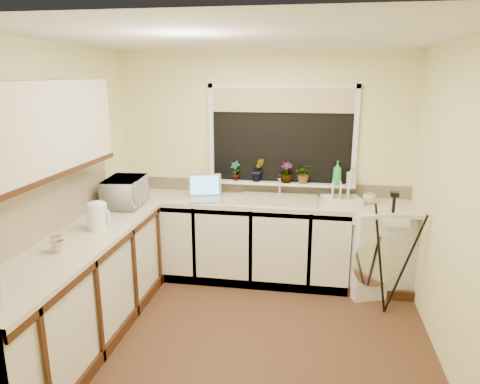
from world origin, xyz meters
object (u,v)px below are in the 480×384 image
plant_d (304,174)px  soap_bottle_clear (351,176)px  plant_b (258,170)px  kettle (97,217)px  soap_bottle_green (337,173)px  washing_machine (374,247)px  microwave (125,192)px  laptop (206,193)px  cup_left (58,246)px  cup_back (369,199)px  plant_c (287,173)px  dish_rack (341,200)px  tripod (389,254)px  plant_a (235,171)px  steel_jar (56,244)px

plant_d → soap_bottle_clear: 0.50m
plant_b → plant_d: plant_b is taller
kettle → soap_bottle_green: 2.48m
kettle → soap_bottle_green: soap_bottle_green is taller
washing_machine → microwave: bearing=169.1°
laptop → cup_left: bearing=-131.2°
cup_back → plant_c: bearing=170.1°
microwave → kettle: bearing=-179.8°
dish_rack → tripod: bearing=-62.9°
washing_machine → plant_c: bearing=146.8°
laptop → microwave: size_ratio=0.82×
kettle → plant_a: (0.95, 1.38, 0.15)m
washing_machine → plant_c: (-0.94, 0.22, 0.71)m
tripod → cup_back: 0.71m
laptop → plant_c: plant_c is taller
tripod → soap_bottle_clear: (-0.32, 0.76, 0.56)m
microwave → plant_a: plant_a is taller
plant_c → washing_machine: bearing=-13.1°
kettle → steel_jar: size_ratio=1.87×
microwave → plant_a: bearing=-62.8°
plant_b → soap_bottle_green: 0.85m
kettle → dish_rack: bearing=29.2°
cup_left → dish_rack: bearing=38.2°
plant_a → plant_c: 0.57m
laptop → tripod: size_ratio=0.35×
tripod → microwave: microwave is taller
laptop → plant_a: size_ratio=1.90×
plant_c → soap_bottle_green: soap_bottle_green is taller
microwave → steel_jar: bearing=174.5°
plant_c → kettle: bearing=-138.2°
plant_a → plant_d: plant_a is taller
kettle → soap_bottle_clear: bearing=32.1°
tripod → soap_bottle_clear: 1.00m
soap_bottle_clear → cup_left: (-2.26, -1.91, -0.20)m
laptop → soap_bottle_clear: size_ratio=2.11×
dish_rack → cup_back: size_ratio=2.93×
steel_jar → cup_left: steel_jar is taller
steel_jar → plant_c: 2.47m
soap_bottle_green → plant_a: bearing=-179.9°
washing_machine → plant_a: bearing=151.0°
kettle → steel_jar: (-0.08, -0.51, -0.05)m
microwave → plant_b: 1.43m
kettle → plant_b: (1.20, 1.38, 0.17)m
cup_left → plant_c: bearing=50.1°
kettle → steel_jar: 0.52m
tripod → plant_a: 1.83m
dish_rack → plant_a: plant_a is taller
microwave → plant_d: (1.77, 0.64, 0.11)m
dish_rack → plant_d: plant_d is taller
soap_bottle_clear → plant_a: bearing=-179.7°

